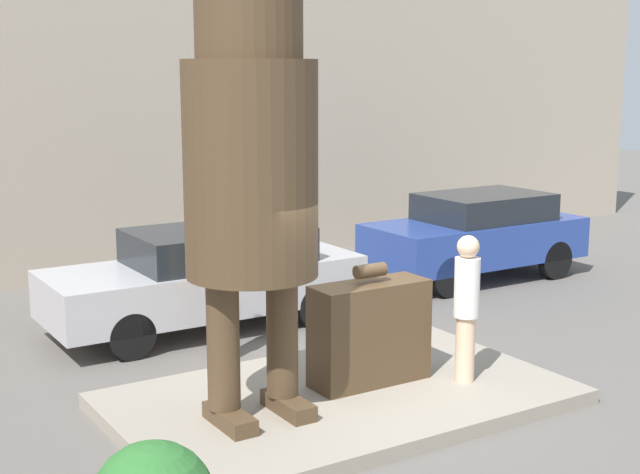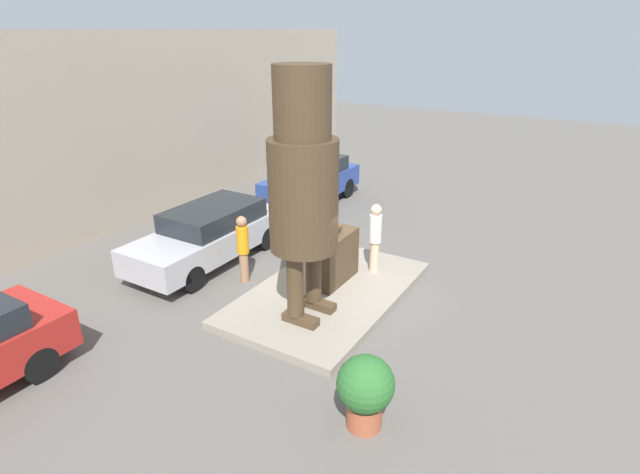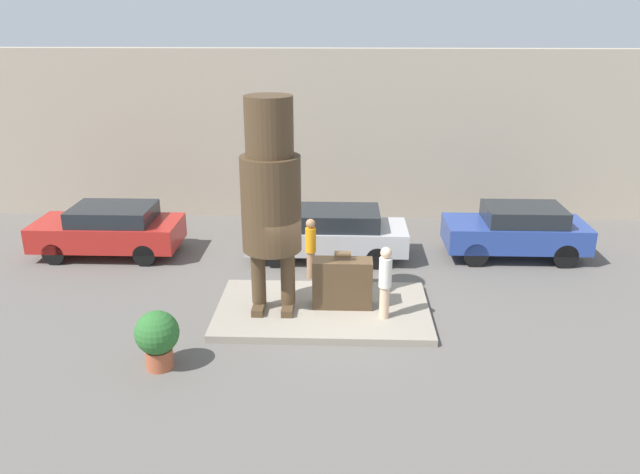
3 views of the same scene
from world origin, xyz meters
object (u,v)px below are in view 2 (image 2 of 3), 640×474
object	(u,v)px
parked_car_silver	(210,233)
worker_hivis	(243,246)
statue_figure	(303,180)
giant_suitcase	(335,258)
tourist	(375,235)
parked_car_blue	(312,180)
planter_pot	(365,389)

from	to	relation	value
parked_car_silver	worker_hivis	distance (m)	1.60
statue_figure	giant_suitcase	xyz separation A→B (m)	(1.66, 0.20, -2.37)
giant_suitcase	tourist	world-z (taller)	tourist
tourist	parked_car_blue	world-z (taller)	tourist
worker_hivis	parked_car_silver	bearing A→B (deg)	72.73
parked_car_blue	parked_car_silver	bearing A→B (deg)	2.94
statue_figure	parked_car_silver	world-z (taller)	statue_figure
tourist	parked_car_silver	world-z (taller)	tourist
giant_suitcase	tourist	bearing A→B (deg)	-30.20
parked_car_silver	statue_figure	bearing A→B (deg)	71.79
statue_figure	planter_pot	xyz separation A→B (m)	(-2.12, -2.47, -2.44)
parked_car_blue	worker_hivis	size ratio (longest dim) A/B	2.40
worker_hivis	tourist	bearing A→B (deg)	-55.01
giant_suitcase	planter_pot	xyz separation A→B (m)	(-3.78, -2.68, -0.07)
giant_suitcase	planter_pot	size ratio (longest dim) A/B	1.14
statue_figure	parked_car_blue	xyz separation A→B (m)	(6.85, 4.10, -2.31)
parked_car_blue	planter_pot	xyz separation A→B (m)	(-8.97, -6.57, -0.13)
statue_figure	planter_pot	size ratio (longest dim) A/B	4.03
giant_suitcase	worker_hivis	world-z (taller)	worker_hivis
planter_pot	parked_car_silver	bearing A→B (deg)	61.75
tourist	worker_hivis	xyz separation A→B (m)	(-1.87, 2.66, -0.20)
giant_suitcase	parked_car_blue	distance (m)	6.49
parked_car_blue	worker_hivis	world-z (taller)	worker_hivis
tourist	giant_suitcase	bearing A→B (deg)	149.80
tourist	parked_car_silver	xyz separation A→B (m)	(-1.39, 4.19, -0.34)
parked_car_blue	worker_hivis	bearing A→B (deg)	16.59
statue_figure	parked_car_silver	size ratio (longest dim) A/B	1.09
tourist	planter_pot	size ratio (longest dim) A/B	1.40
parked_car_silver	planter_pot	distance (m)	7.14
statue_figure	giant_suitcase	distance (m)	2.90
giant_suitcase	statue_figure	bearing A→B (deg)	-172.96
tourist	worker_hivis	distance (m)	3.26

